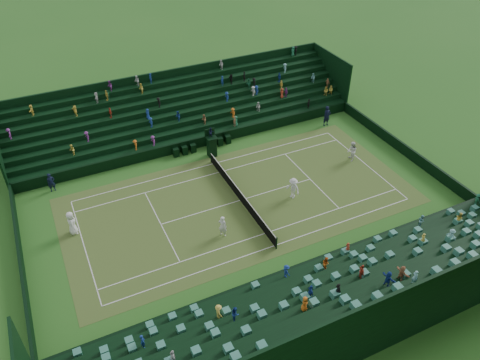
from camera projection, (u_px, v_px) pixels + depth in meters
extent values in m
plane|color=#2C6A21|center=(240.00, 201.00, 36.31)|extent=(160.00, 160.00, 0.00)
cube|color=#367326|center=(240.00, 200.00, 36.30)|extent=(12.97, 26.77, 0.01)
cube|color=black|center=(401.00, 147.00, 41.48)|extent=(17.17, 0.20, 1.00)
cube|color=black|center=(21.00, 261.00, 30.53)|extent=(17.17, 0.20, 1.00)
cube|color=black|center=(297.00, 271.00, 29.89)|extent=(0.20, 31.77, 1.00)
cube|color=black|center=(199.00, 142.00, 42.12)|extent=(0.20, 31.77, 1.00)
cube|color=black|center=(301.00, 276.00, 29.53)|extent=(0.80, 32.00, 1.00)
cube|color=black|center=(308.00, 282.00, 28.81)|extent=(0.80, 32.00, 1.45)
cube|color=black|center=(316.00, 289.00, 28.10)|extent=(0.80, 32.00, 1.90)
cube|color=black|center=(324.00, 296.00, 27.39)|extent=(0.80, 32.00, 2.35)
cube|color=black|center=(332.00, 304.00, 26.68)|extent=(0.80, 32.00, 2.80)
cube|color=black|center=(341.00, 312.00, 25.96)|extent=(0.80, 32.00, 3.25)
cube|color=black|center=(350.00, 320.00, 25.25)|extent=(0.80, 32.00, 3.70)
cube|color=black|center=(360.00, 329.00, 24.54)|extent=(0.80, 32.00, 4.15)
cube|color=black|center=(367.00, 332.00, 23.95)|extent=(0.20, 32.00, 4.90)
cube|color=black|center=(197.00, 140.00, 42.49)|extent=(0.80, 32.00, 1.00)
cube|color=black|center=(194.00, 133.00, 42.93)|extent=(0.80, 32.00, 1.45)
cube|color=black|center=(191.00, 127.00, 43.37)|extent=(0.80, 32.00, 1.90)
cube|color=black|center=(188.00, 121.00, 43.81)|extent=(0.80, 32.00, 2.35)
cube|color=black|center=(185.00, 115.00, 44.25)|extent=(0.80, 32.00, 2.80)
cube|color=black|center=(182.00, 110.00, 44.69)|extent=(0.80, 32.00, 3.25)
cube|color=black|center=(179.00, 104.00, 45.14)|extent=(0.80, 32.00, 3.70)
cube|color=black|center=(176.00, 98.00, 45.58)|extent=(0.80, 32.00, 4.15)
cube|color=black|center=(174.00, 93.00, 45.71)|extent=(0.20, 32.00, 4.90)
cylinder|color=black|center=(211.00, 157.00, 40.16)|extent=(0.10, 0.10, 1.06)
cylinder|color=black|center=(277.00, 243.00, 31.82)|extent=(0.10, 0.10, 1.06)
cube|color=black|center=(240.00, 196.00, 36.03)|extent=(11.57, 0.02, 0.86)
cube|color=white|center=(240.00, 191.00, 35.75)|extent=(11.57, 0.04, 0.07)
cube|color=black|center=(212.00, 147.00, 40.77)|extent=(0.70, 0.70, 1.80)
cube|color=black|center=(211.00, 138.00, 40.20)|extent=(0.90, 0.90, 0.10)
cube|color=black|center=(210.00, 132.00, 40.24)|extent=(0.08, 0.90, 0.70)
imported|color=black|center=(211.00, 132.00, 39.89)|extent=(0.37, 0.46, 0.93)
cube|color=black|center=(176.00, 152.00, 41.03)|extent=(0.49, 0.49, 0.78)
cube|color=black|center=(175.00, 146.00, 40.91)|extent=(0.06, 0.49, 0.49)
cube|color=black|center=(185.00, 150.00, 41.30)|extent=(0.49, 0.49, 0.78)
cube|color=black|center=(183.00, 144.00, 41.18)|extent=(0.06, 0.49, 0.49)
cube|color=black|center=(193.00, 148.00, 41.58)|extent=(0.49, 0.49, 0.78)
cube|color=black|center=(192.00, 142.00, 41.46)|extent=(0.06, 0.49, 0.49)
cube|color=black|center=(212.00, 143.00, 42.20)|extent=(0.49, 0.49, 0.78)
cube|color=black|center=(210.00, 137.00, 42.08)|extent=(0.06, 0.49, 0.49)
cube|color=black|center=(220.00, 141.00, 42.47)|extent=(0.49, 0.49, 0.78)
cube|color=black|center=(219.00, 135.00, 42.36)|extent=(0.06, 0.49, 0.49)
cube|color=black|center=(228.00, 139.00, 42.75)|extent=(0.49, 0.49, 0.78)
cube|color=black|center=(227.00, 133.00, 42.63)|extent=(0.06, 0.49, 0.49)
imported|color=white|center=(72.00, 223.00, 32.83)|extent=(0.94, 0.62, 1.89)
imported|color=white|center=(223.00, 226.00, 32.69)|extent=(0.75, 0.73, 1.74)
imported|color=white|center=(352.00, 151.00, 40.21)|extent=(1.05, 0.93, 1.80)
imported|color=white|center=(293.00, 188.00, 36.09)|extent=(1.33, 1.08, 1.80)
imported|color=black|center=(327.00, 116.00, 44.96)|extent=(0.52, 0.76, 2.02)
imported|color=black|center=(51.00, 182.00, 36.83)|extent=(0.45, 0.63, 1.62)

